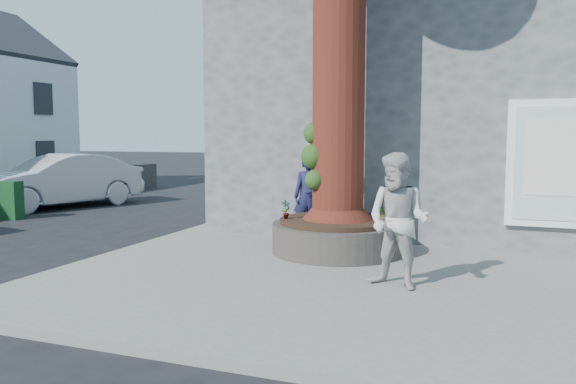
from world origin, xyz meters
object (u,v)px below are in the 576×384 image
(planter, at_px, (337,236))
(man, at_px, (309,196))
(woman, at_px, (398,221))
(a_board_sign, at_px, (11,200))
(car_silver, at_px, (59,181))

(planter, distance_m, man, 1.60)
(man, xyz_separation_m, woman, (2.32, -3.16, 0.07))
(man, bearing_deg, a_board_sign, 164.36)
(planter, xyz_separation_m, woman, (1.39, -1.98, 0.62))
(planter, distance_m, woman, 2.50)
(car_silver, xyz_separation_m, a_board_sign, (0.55, -2.37, -0.31))
(man, height_order, woman, woman)
(car_silver, bearing_deg, planter, -2.89)
(car_silver, bearing_deg, a_board_sign, -57.60)
(a_board_sign, bearing_deg, man, -8.43)
(woman, xyz_separation_m, a_board_sign, (-10.71, 3.63, -0.54))
(planter, height_order, woman, woman)
(woman, bearing_deg, man, 144.17)
(planter, relative_size, a_board_sign, 2.30)
(man, relative_size, car_silver, 0.34)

